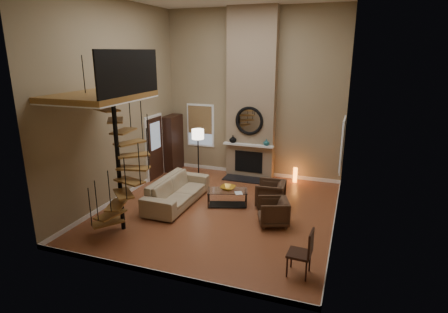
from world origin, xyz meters
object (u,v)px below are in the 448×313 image
(coffee_table, at_px, (227,196))
(accent_lamp, at_px, (295,175))
(hutch, at_px, (173,144))
(armchair_far, at_px, (276,212))
(armchair_near, at_px, (273,194))
(sofa, at_px, (177,190))
(floor_lamp, at_px, (198,138))
(side_chair, at_px, (304,251))

(coffee_table, height_order, accent_lamp, accent_lamp)
(hutch, height_order, armchair_far, hutch)
(armchair_near, relative_size, armchair_far, 1.08)
(sofa, bearing_deg, floor_lamp, 7.28)
(hutch, bearing_deg, armchair_near, -26.28)
(armchair_far, distance_m, coffee_table, 1.68)
(floor_lamp, xyz_separation_m, side_chair, (4.07, -4.39, -0.89))
(armchair_far, distance_m, accent_lamp, 3.27)
(armchair_near, bearing_deg, coffee_table, -75.96)
(sofa, distance_m, accent_lamp, 4.05)
(hutch, relative_size, armchair_far, 2.83)
(hutch, xyz_separation_m, accent_lamp, (4.39, 0.10, -0.70))
(coffee_table, bearing_deg, armchair_near, 18.37)
(side_chair, bearing_deg, accent_lamp, 100.75)
(armchair_far, relative_size, accent_lamp, 1.52)
(coffee_table, bearing_deg, floor_lamp, 133.03)
(sofa, xyz_separation_m, armchair_far, (2.89, -0.38, -0.04))
(floor_lamp, bearing_deg, hutch, 151.79)
(armchair_far, relative_size, coffee_table, 0.59)
(sofa, distance_m, floor_lamp, 2.33)
(sofa, xyz_separation_m, floor_lamp, (-0.25, 2.08, 1.02))
(floor_lamp, bearing_deg, sofa, -83.19)
(armchair_far, xyz_separation_m, coffee_table, (-1.51, 0.73, -0.07))
(accent_lamp, bearing_deg, coffee_table, -120.04)
(sofa, relative_size, accent_lamp, 5.13)
(side_chair, bearing_deg, armchair_near, 112.31)
(accent_lamp, bearing_deg, sofa, -134.60)
(armchair_near, relative_size, accent_lamp, 1.64)
(sofa, height_order, side_chair, side_chair)
(sofa, height_order, coffee_table, sofa)
(sofa, xyz_separation_m, coffee_table, (1.37, 0.34, -0.11))
(accent_lamp, bearing_deg, floor_lamp, -165.50)
(hutch, bearing_deg, coffee_table, -39.81)
(sofa, distance_m, armchair_far, 2.91)
(hutch, distance_m, accent_lamp, 4.44)
(sofa, bearing_deg, armchair_near, -73.44)
(armchair_near, xyz_separation_m, floor_lamp, (-2.82, 1.34, 1.06))
(armchair_far, bearing_deg, accent_lamp, 160.26)
(armchair_near, xyz_separation_m, armchair_far, (0.31, -1.13, 0.00))
(hutch, relative_size, side_chair, 2.16)
(sofa, bearing_deg, side_chair, -120.62)
(hutch, bearing_deg, floor_lamp, -28.21)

